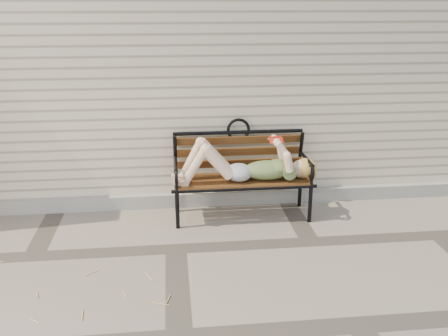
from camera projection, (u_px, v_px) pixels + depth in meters
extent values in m
plane|color=gray|center=(176.00, 249.00, 4.51)|extent=(80.00, 80.00, 0.00)
cube|color=beige|center=(168.00, 47.00, 6.84)|extent=(8.00, 4.00, 3.00)
cube|color=gray|center=(174.00, 200.00, 5.40)|extent=(8.00, 0.10, 0.15)
cylinder|color=black|center=(177.00, 209.00, 4.86)|extent=(0.04, 0.04, 0.40)
cylinder|color=black|center=(177.00, 194.00, 5.23)|extent=(0.04, 0.04, 0.40)
cylinder|color=black|center=(310.00, 203.00, 4.99)|extent=(0.04, 0.04, 0.40)
cylinder|color=black|center=(300.00, 189.00, 5.37)|extent=(0.04, 0.04, 0.40)
cube|color=#593417|center=(242.00, 180.00, 5.05)|extent=(1.36, 0.44, 0.03)
cylinder|color=black|center=(245.00, 189.00, 4.86)|extent=(1.43, 0.04, 0.04)
cylinder|color=black|center=(239.00, 175.00, 5.24)|extent=(1.43, 0.04, 0.04)
torus|color=black|center=(238.00, 130.00, 5.18)|extent=(0.25, 0.03, 0.25)
ellipsoid|color=#0A3C48|center=(267.00, 170.00, 5.01)|extent=(0.48, 0.28, 0.19)
ellipsoid|color=#0A3C48|center=(278.00, 167.00, 5.01)|extent=(0.23, 0.27, 0.14)
ellipsoid|color=#A2A2A7|center=(239.00, 172.00, 4.99)|extent=(0.27, 0.30, 0.17)
sphere|color=beige|center=(301.00, 169.00, 5.05)|extent=(0.20, 0.20, 0.20)
ellipsoid|color=#D7A651|center=(306.00, 168.00, 5.05)|extent=(0.22, 0.23, 0.21)
cube|color=#B02214|center=(275.00, 137.00, 4.91)|extent=(0.13, 0.02, 0.02)
cube|color=white|center=(276.00, 141.00, 4.88)|extent=(0.13, 0.08, 0.05)
cube|color=white|center=(274.00, 138.00, 4.95)|extent=(0.13, 0.08, 0.05)
cube|color=#B02214|center=(276.00, 140.00, 4.88)|extent=(0.13, 0.08, 0.05)
cube|color=#B02214|center=(274.00, 138.00, 4.95)|extent=(0.13, 0.08, 0.05)
cylinder|color=tan|center=(155.00, 320.00, 3.51)|extent=(0.09, 0.09, 0.01)
cylinder|color=tan|center=(47.00, 281.00, 3.99)|extent=(0.09, 0.01, 0.01)
cylinder|color=tan|center=(20.00, 289.00, 3.88)|extent=(0.01, 0.11, 0.01)
cylinder|color=tan|center=(47.00, 315.00, 3.57)|extent=(0.04, 0.10, 0.01)
cylinder|color=tan|center=(85.00, 280.00, 4.00)|extent=(0.08, 0.01, 0.01)
cylinder|color=tan|center=(18.00, 276.00, 4.07)|extent=(0.05, 0.10, 0.01)
cylinder|color=tan|center=(8.00, 293.00, 3.83)|extent=(0.10, 0.10, 0.01)
cylinder|color=tan|center=(56.00, 327.00, 3.44)|extent=(0.07, 0.08, 0.01)
cylinder|color=tan|center=(56.00, 262.00, 4.28)|extent=(0.10, 0.09, 0.01)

